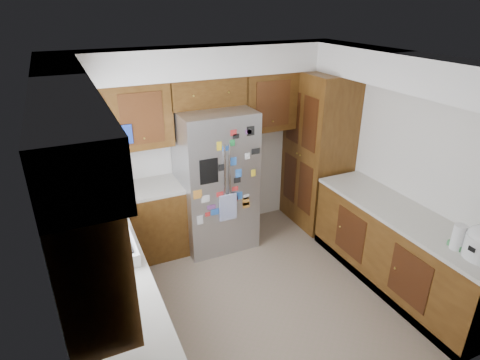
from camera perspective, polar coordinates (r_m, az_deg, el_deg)
name	(u,v)px	position (r m, az deg, el deg)	size (l,w,h in m)	color
floor	(257,294)	(4.63, 2.46, -15.89)	(3.60, 3.60, 0.00)	gray
room_shell	(234,128)	(3.99, -0.83, 7.37)	(3.64, 3.24, 2.52)	silver
left_counter_run	(128,297)	(4.07, -15.64, -15.68)	(1.36, 3.20, 0.92)	#47280D
right_counter_run	(398,252)	(4.85, 21.50, -9.54)	(0.63, 2.25, 0.92)	#47280D
pantry	(318,151)	(5.64, 11.01, 4.08)	(0.60, 0.90, 2.15)	#47280D
fridge	(215,180)	(5.08, -3.51, 0.05)	(0.90, 0.79, 1.80)	#A9A9AF
bridge_cabinet	(206,91)	(4.95, -4.81, 12.47)	(0.96, 0.34, 0.35)	#47280D
fridge_top_items	(193,66)	(4.87, -6.70, 15.83)	(0.76, 0.29, 0.28)	#292ABA
sink_assembly	(103,246)	(3.80, -18.86, -8.92)	(0.52, 0.70, 0.37)	white
left_counter_clutter	(99,203)	(4.42, -19.36, -3.15)	(0.40, 0.79, 0.38)	black
paper_towel	(458,237)	(4.12, 28.60, -7.14)	(0.11, 0.11, 0.24)	white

